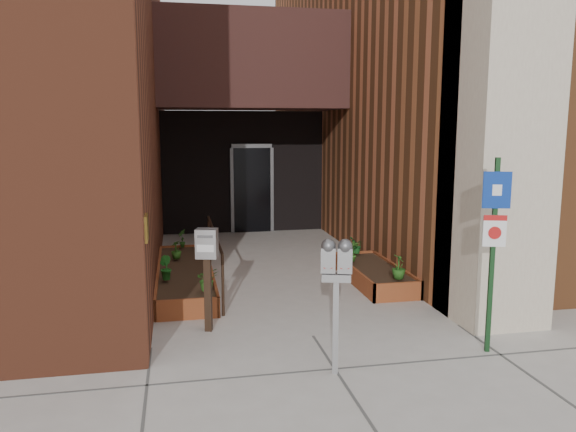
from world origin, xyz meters
TOP-DOWN VIEW (x-y plane):
  - ground at (0.00, 0.00)m, footprint 80.00×80.00m
  - architecture at (-0.18, 6.89)m, footprint 20.00×14.60m
  - planter_left at (-1.55, 2.70)m, footprint 0.90×3.60m
  - planter_right at (1.60, 2.20)m, footprint 0.80×2.20m
  - handrail at (-1.05, 2.65)m, footprint 0.04×3.34m
  - parking_meter at (-0.02, -1.09)m, footprint 0.34×0.21m
  - sign_post at (1.90, -0.88)m, footprint 0.30×0.12m
  - payment_dropbox at (-1.29, 0.45)m, footprint 0.31×0.26m
  - shrub_left_a at (-1.25, 1.27)m, footprint 0.35×0.35m
  - shrub_left_b at (-1.85, 1.97)m, footprint 0.28×0.28m
  - shrub_left_c at (-1.68, 3.36)m, footprint 0.25×0.25m
  - shrub_left_d at (-1.57, 4.30)m, footprint 0.23×0.23m
  - shrub_right_a at (1.68, 1.33)m, footprint 0.24×0.24m
  - shrub_right_b at (1.35, 2.56)m, footprint 0.24×0.24m
  - shrub_right_c at (1.58, 3.10)m, footprint 0.34×0.34m

SIDE VIEW (x-z plane):
  - ground at x=0.00m, z-range 0.00..0.00m
  - planter_left at x=-1.55m, z-range -0.02..0.28m
  - planter_right at x=1.60m, z-range -0.02..0.28m
  - shrub_right_c at x=1.58m, z-range 0.30..0.61m
  - shrub_left_c at x=-1.68m, z-range 0.30..0.62m
  - shrub_left_a at x=-1.25m, z-range 0.30..0.64m
  - shrub_left_d at x=-1.57m, z-range 0.30..0.65m
  - shrub_right_b at x=1.35m, z-range 0.30..0.67m
  - shrub_left_b at x=-1.85m, z-range 0.30..0.67m
  - shrub_right_a at x=1.68m, z-range 0.30..0.68m
  - handrail at x=-1.05m, z-range 0.30..1.20m
  - payment_dropbox at x=-1.29m, z-range 0.30..1.65m
  - parking_meter at x=-0.02m, z-range 0.40..1.88m
  - sign_post at x=1.90m, z-range 0.26..2.55m
  - architecture at x=-0.18m, z-range -0.02..9.98m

